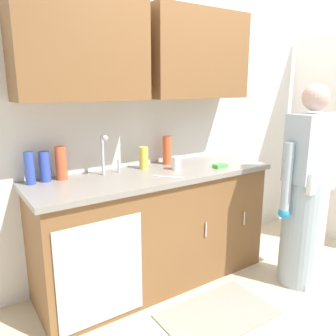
% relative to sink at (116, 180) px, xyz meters
% --- Properties ---
extents(ground_plane, '(9.00, 9.00, 0.00)m').
position_rel_sink_xyz_m(ground_plane, '(0.87, -0.71, -0.93)').
color(ground_plane, beige).
extents(kitchen_wall_with_uppers, '(4.80, 0.44, 2.70)m').
position_rel_sink_xyz_m(kitchen_wall_with_uppers, '(0.74, 0.29, 0.55)').
color(kitchen_wall_with_uppers, silver).
rests_on(kitchen_wall_with_uppers, ground).
extents(closet_door_panel, '(0.04, 1.10, 2.10)m').
position_rel_sink_xyz_m(closet_door_panel, '(2.32, -0.31, 0.12)').
color(closet_door_panel, silver).
rests_on(closet_door_panel, ground).
extents(counter_cabinet, '(1.90, 0.62, 0.90)m').
position_rel_sink_xyz_m(counter_cabinet, '(0.32, -0.01, -0.48)').
color(counter_cabinet, brown).
rests_on(counter_cabinet, ground).
extents(countertop, '(1.96, 0.66, 0.04)m').
position_rel_sink_xyz_m(countertop, '(0.32, -0.01, -0.01)').
color(countertop, gray).
rests_on(countertop, counter_cabinet).
extents(sink, '(0.50, 0.36, 0.35)m').
position_rel_sink_xyz_m(sink, '(0.00, 0.00, 0.00)').
color(sink, '#B7BABF').
rests_on(sink, counter_cabinet).
extents(person_at_sink, '(0.55, 0.34, 1.62)m').
position_rel_sink_xyz_m(person_at_sink, '(1.31, -0.70, -0.23)').
color(person_at_sink, white).
rests_on(person_at_sink, ground).
extents(floor_mat, '(0.80, 0.50, 0.01)m').
position_rel_sink_xyz_m(floor_mat, '(0.44, -0.66, -0.92)').
color(floor_mat, gray).
rests_on(floor_mat, ground).
extents(bottle_cleaner_spray, '(0.08, 0.08, 0.24)m').
position_rel_sink_xyz_m(bottle_cleaner_spray, '(-0.34, 0.19, 0.14)').
color(bottle_cleaner_spray, '#E05933').
rests_on(bottle_cleaner_spray, countertop).
extents(bottle_water_tall, '(0.08, 0.08, 0.24)m').
position_rel_sink_xyz_m(bottle_water_tall, '(0.57, 0.18, 0.14)').
color(bottle_water_tall, '#E05933').
rests_on(bottle_water_tall, countertop).
extents(bottle_dish_liquid, '(0.08, 0.08, 0.22)m').
position_rel_sink_xyz_m(bottle_dish_liquid, '(-0.45, 0.20, 0.12)').
color(bottle_dish_liquid, '#334CB2').
rests_on(bottle_dish_liquid, countertop).
extents(bottle_soap, '(0.07, 0.07, 0.18)m').
position_rel_sink_xyz_m(bottle_soap, '(0.32, 0.14, 0.10)').
color(bottle_soap, '#D8D14C').
rests_on(bottle_soap, countertop).
extents(bottle_water_short, '(0.07, 0.07, 0.23)m').
position_rel_sink_xyz_m(bottle_water_short, '(-0.56, 0.18, 0.13)').
color(bottle_water_short, '#334CB2').
rests_on(bottle_water_short, countertop).
extents(cup_by_sink, '(0.08, 0.08, 0.11)m').
position_rel_sink_xyz_m(cup_by_sink, '(0.52, -0.03, 0.07)').
color(cup_by_sink, white).
rests_on(cup_by_sink, countertop).
extents(knife_on_counter, '(0.17, 0.20, 0.01)m').
position_rel_sink_xyz_m(knife_on_counter, '(0.33, -0.20, 0.02)').
color(knife_on_counter, silver).
rests_on(knife_on_counter, countertop).
extents(sponge, '(0.11, 0.07, 0.03)m').
position_rel_sink_xyz_m(sponge, '(0.86, -0.18, 0.03)').
color(sponge, '#4CBF4C').
rests_on(sponge, countertop).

